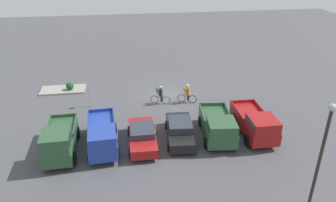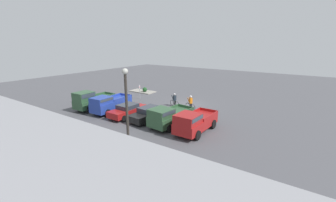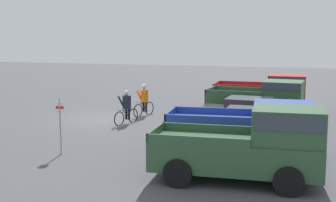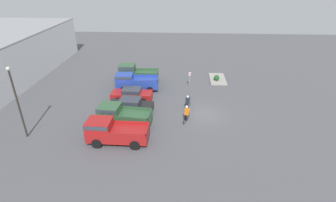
{
  "view_description": "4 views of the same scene",
  "coord_description": "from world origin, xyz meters",
  "px_view_note": "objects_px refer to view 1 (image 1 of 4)",
  "views": [
    {
      "loc": [
        4.05,
        28.1,
        13.11
      ],
      "look_at": [
        0.47,
        3.81,
        1.2
      ],
      "focal_mm": 35.0,
      "sensor_mm": 36.0,
      "label": 1
    },
    {
      "loc": [
        -14.29,
        25.5,
        8.12
      ],
      "look_at": [
        0.47,
        3.81,
        1.2
      ],
      "focal_mm": 24.0,
      "sensor_mm": 36.0,
      "label": 2
    },
    {
      "loc": [
        22.6,
        9.95,
        4.62
      ],
      "look_at": [
        0.47,
        3.81,
        1.2
      ],
      "focal_mm": 50.0,
      "sensor_mm": 36.0,
      "label": 3
    },
    {
      "loc": [
        -24.22,
        2.36,
        13.54
      ],
      "look_at": [
        0.47,
        3.81,
        1.2
      ],
      "focal_mm": 28.0,
      "sensor_mm": 36.0,
      "label": 4
    }
  ],
  "objects_px": {
    "pickup_truck_0": "(256,123)",
    "cyclist_1": "(187,93)",
    "pickup_truck_1": "(218,126)",
    "cyclist_0": "(160,95)",
    "sedan_1": "(142,136)",
    "shrub": "(70,86)",
    "pickup_truck_3": "(59,140)",
    "sedan_0": "(180,130)",
    "lamppost": "(321,155)",
    "pickup_truck_2": "(102,135)",
    "fire_lane_sign": "(89,93)"
  },
  "relations": [
    {
      "from": "cyclist_1",
      "to": "lamppost",
      "type": "bearing_deg",
      "value": 103.66
    },
    {
      "from": "pickup_truck_0",
      "to": "shrub",
      "type": "distance_m",
      "value": 18.09
    },
    {
      "from": "cyclist_1",
      "to": "fire_lane_sign",
      "type": "bearing_deg",
      "value": -2.83
    },
    {
      "from": "pickup_truck_3",
      "to": "lamppost",
      "type": "distance_m",
      "value": 15.85
    },
    {
      "from": "pickup_truck_0",
      "to": "pickup_truck_3",
      "type": "relative_size",
      "value": 1.01
    },
    {
      "from": "cyclist_0",
      "to": "pickup_truck_3",
      "type": "bearing_deg",
      "value": 42.23
    },
    {
      "from": "fire_lane_sign",
      "to": "pickup_truck_2",
      "type": "bearing_deg",
      "value": 100.93
    },
    {
      "from": "fire_lane_sign",
      "to": "sedan_0",
      "type": "bearing_deg",
      "value": 137.35
    },
    {
      "from": "pickup_truck_1",
      "to": "sedan_0",
      "type": "relative_size",
      "value": 1.06
    },
    {
      "from": "sedan_0",
      "to": "pickup_truck_3",
      "type": "xyz_separation_m",
      "value": [
        8.39,
        0.94,
        0.49
      ]
    },
    {
      "from": "pickup_truck_3",
      "to": "lamppost",
      "type": "height_order",
      "value": "lamppost"
    },
    {
      "from": "shrub",
      "to": "cyclist_1",
      "type": "bearing_deg",
      "value": 159.05
    },
    {
      "from": "sedan_0",
      "to": "pickup_truck_2",
      "type": "height_order",
      "value": "pickup_truck_2"
    },
    {
      "from": "pickup_truck_0",
      "to": "pickup_truck_3",
      "type": "height_order",
      "value": "pickup_truck_3"
    },
    {
      "from": "cyclist_1",
      "to": "shrub",
      "type": "height_order",
      "value": "cyclist_1"
    },
    {
      "from": "sedan_0",
      "to": "cyclist_0",
      "type": "relative_size",
      "value": 2.82
    },
    {
      "from": "cyclist_1",
      "to": "fire_lane_sign",
      "type": "relative_size",
      "value": 0.84
    },
    {
      "from": "cyclist_1",
      "to": "pickup_truck_2",
      "type": "bearing_deg",
      "value": 41.46
    },
    {
      "from": "pickup_truck_0",
      "to": "cyclist_1",
      "type": "distance_m",
      "value": 7.48
    },
    {
      "from": "sedan_1",
      "to": "pickup_truck_2",
      "type": "relative_size",
      "value": 0.88
    },
    {
      "from": "cyclist_0",
      "to": "pickup_truck_0",
      "type": "bearing_deg",
      "value": 133.9
    },
    {
      "from": "shrub",
      "to": "fire_lane_sign",
      "type": "bearing_deg",
      "value": 120.36
    },
    {
      "from": "pickup_truck_2",
      "to": "fire_lane_sign",
      "type": "bearing_deg",
      "value": -79.07
    },
    {
      "from": "sedan_1",
      "to": "cyclist_0",
      "type": "distance_m",
      "value": 6.76
    },
    {
      "from": "pickup_truck_1",
      "to": "pickup_truck_3",
      "type": "bearing_deg",
      "value": 2.77
    },
    {
      "from": "sedan_0",
      "to": "fire_lane_sign",
      "type": "xyz_separation_m",
      "value": [
        6.91,
        -6.36,
        0.57
      ]
    },
    {
      "from": "pickup_truck_1",
      "to": "fire_lane_sign",
      "type": "distance_m",
      "value": 11.8
    },
    {
      "from": "cyclist_1",
      "to": "lamppost",
      "type": "xyz_separation_m",
      "value": [
        -3.52,
        14.47,
        3.01
      ]
    },
    {
      "from": "sedan_0",
      "to": "pickup_truck_2",
      "type": "bearing_deg",
      "value": 5.43
    },
    {
      "from": "pickup_truck_0",
      "to": "pickup_truck_3",
      "type": "bearing_deg",
      "value": 1.92
    },
    {
      "from": "pickup_truck_0",
      "to": "pickup_truck_1",
      "type": "bearing_deg",
      "value": -1.46
    },
    {
      "from": "pickup_truck_1",
      "to": "cyclist_0",
      "type": "xyz_separation_m",
      "value": [
        3.44,
        -6.45,
        -0.22
      ]
    },
    {
      "from": "pickup_truck_1",
      "to": "sedan_1",
      "type": "distance_m",
      "value": 5.57
    },
    {
      "from": "sedan_1",
      "to": "shrub",
      "type": "distance_m",
      "value": 12.2
    },
    {
      "from": "sedan_0",
      "to": "fire_lane_sign",
      "type": "relative_size",
      "value": 2.3
    },
    {
      "from": "pickup_truck_2",
      "to": "pickup_truck_3",
      "type": "relative_size",
      "value": 1.02
    },
    {
      "from": "pickup_truck_1",
      "to": "shrub",
      "type": "relative_size",
      "value": 6.92
    },
    {
      "from": "sedan_0",
      "to": "pickup_truck_2",
      "type": "xyz_separation_m",
      "value": [
        5.58,
        0.53,
        0.39
      ]
    },
    {
      "from": "pickup_truck_0",
      "to": "cyclist_0",
      "type": "xyz_separation_m",
      "value": [
        6.28,
        -6.52,
        -0.26
      ]
    },
    {
      "from": "shrub",
      "to": "pickup_truck_3",
      "type": "bearing_deg",
      "value": 93.65
    },
    {
      "from": "sedan_0",
      "to": "cyclist_0",
      "type": "xyz_separation_m",
      "value": [
        0.68,
        -6.06,
        0.12
      ]
    },
    {
      "from": "pickup_truck_3",
      "to": "lamppost",
      "type": "relative_size",
      "value": 0.78
    },
    {
      "from": "sedan_0",
      "to": "lamppost",
      "type": "height_order",
      "value": "lamppost"
    },
    {
      "from": "fire_lane_sign",
      "to": "sedan_1",
      "type": "bearing_deg",
      "value": 121.42
    },
    {
      "from": "pickup_truck_2",
      "to": "fire_lane_sign",
      "type": "xyz_separation_m",
      "value": [
        1.33,
        -6.89,
        0.18
      ]
    },
    {
      "from": "pickup_truck_0",
      "to": "pickup_truck_1",
      "type": "height_order",
      "value": "pickup_truck_0"
    },
    {
      "from": "pickup_truck_3",
      "to": "cyclist_1",
      "type": "height_order",
      "value": "pickup_truck_3"
    },
    {
      "from": "pickup_truck_0",
      "to": "shrub",
      "type": "xyz_separation_m",
      "value": [
        14.68,
        -10.55,
        -0.58
      ]
    },
    {
      "from": "cyclist_0",
      "to": "sedan_1",
      "type": "bearing_deg",
      "value": 71.75
    },
    {
      "from": "sedan_0",
      "to": "shrub",
      "type": "bearing_deg",
      "value": -47.97
    }
  ]
}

